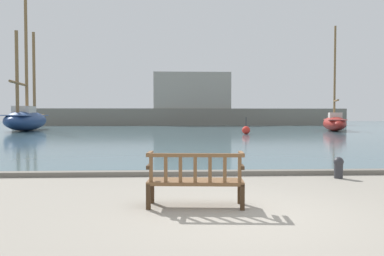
{
  "coord_description": "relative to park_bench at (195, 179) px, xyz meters",
  "views": [
    {
      "loc": [
        -1.11,
        -5.64,
        1.54
      ],
      "look_at": [
        -0.38,
        10.0,
        1.0
      ],
      "focal_mm": 35.0,
      "sensor_mm": 36.0,
      "label": 1
    }
  ],
  "objects": [
    {
      "name": "ground_plane",
      "position": [
        0.76,
        -0.57,
        -0.47
      ],
      "size": [
        160.0,
        160.0,
        0.0
      ],
      "primitive_type": "plane",
      "color": "gray"
    },
    {
      "name": "harbor_water",
      "position": [
        0.76,
        43.43,
        -0.43
      ],
      "size": [
        100.0,
        80.0,
        0.08
      ],
      "primitive_type": "cube",
      "color": "#476670",
      "rests_on": "ground"
    },
    {
      "name": "quay_edge_kerb",
      "position": [
        0.76,
        3.28,
        -0.41
      ],
      "size": [
        40.0,
        0.3,
        0.12
      ],
      "primitive_type": "cube",
      "color": "slate",
      "rests_on": "ground"
    },
    {
      "name": "park_bench",
      "position": [
        0.0,
        0.0,
        0.0
      ],
      "size": [
        1.63,
        0.64,
        0.92
      ],
      "color": "#3D2A19",
      "rests_on": "ground"
    },
    {
      "name": "sailboat_mid_starboard",
      "position": [
        -14.33,
        29.74,
        0.8
      ],
      "size": [
        3.81,
        11.69,
        12.28
      ],
      "color": "navy",
      "rests_on": "harbor_water"
    },
    {
      "name": "sailboat_mid_port",
      "position": [
        14.49,
        27.84,
        0.42
      ],
      "size": [
        4.09,
        7.6,
        9.72
      ],
      "color": "maroon",
      "rests_on": "harbor_water"
    },
    {
      "name": "mooring_bollard",
      "position": [
        3.65,
        2.68,
        -0.18
      ],
      "size": [
        0.24,
        0.24,
        0.52
      ],
      "color": "#2D2D33",
      "rests_on": "ground"
    },
    {
      "name": "channel_buoy",
      "position": [
        5.11,
        22.12,
        -0.08
      ],
      "size": [
        0.61,
        0.61,
        1.31
      ],
      "color": "red",
      "rests_on": "harbor_water"
    },
    {
      "name": "far_breakwater",
      "position": [
        1.16,
        46.63,
        1.84
      ],
      "size": [
        46.31,
        2.4,
        7.55
      ],
      "color": "slate",
      "rests_on": "ground"
    }
  ]
}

